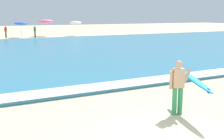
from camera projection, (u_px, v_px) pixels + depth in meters
sea at (21, 53)px, 23.74m from camera, size 120.00×28.00×0.14m
surf_foam at (85, 88)px, 12.06m from camera, size 120.00×1.27×0.01m
surfer_with_board at (185, 83)px, 9.18m from camera, size 1.30×2.57×1.73m
beach_umbrella_3 at (21, 23)px, 40.32m from camera, size 1.80×1.81×2.13m
beach_umbrella_4 at (46, 21)px, 42.35m from camera, size 2.22×2.23×2.42m
beach_umbrella_5 at (76, 23)px, 43.99m from camera, size 1.77×1.77×2.11m
beachgoer_near_row_left at (35, 31)px, 40.90m from camera, size 0.32×0.20×1.58m
beachgoer_near_row_mid at (6, 31)px, 39.77m from camera, size 0.32×0.20×1.58m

